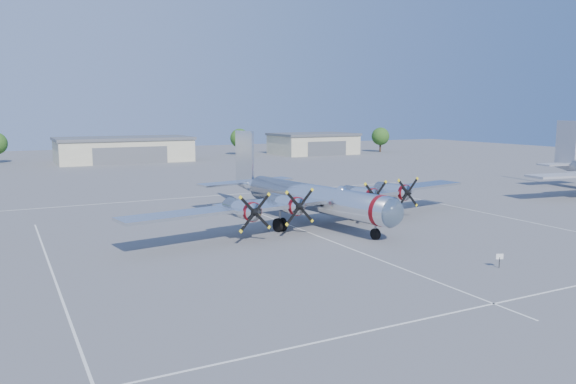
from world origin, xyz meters
name	(u,v)px	position (x,y,z in m)	size (l,w,h in m)	color
ground	(307,232)	(0.00, 0.00, 0.00)	(260.00, 260.00, 0.00)	#5E5E61
parking_lines	(316,235)	(0.00, -1.75, 0.01)	(60.00, 50.08, 0.01)	silver
hangar_center	(124,149)	(0.00, 81.96, 2.71)	(28.60, 14.60, 5.40)	#BAB393
hangar_east	(313,143)	(48.00, 81.96, 2.71)	(20.60, 14.60, 5.40)	#BAB393
tree_east	(240,138)	(30.00, 88.00, 4.22)	(4.80, 4.80, 6.64)	#382619
tree_far_east	(380,136)	(68.00, 80.00, 4.22)	(4.80, 4.80, 6.64)	#382619
main_bomber_b29	(308,223)	(2.19, 3.66, 0.00)	(39.69, 27.15, 8.78)	silver
info_placard	(500,258)	(6.23, -16.76, 0.72)	(0.51, 0.24, 1.02)	black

